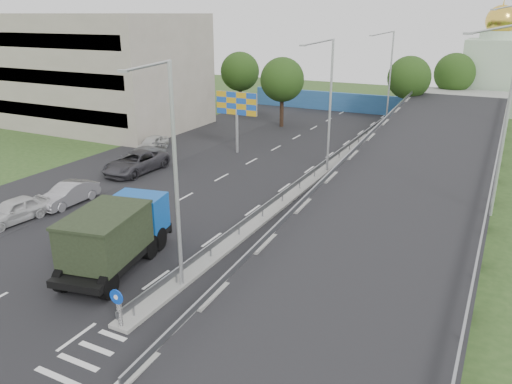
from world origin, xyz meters
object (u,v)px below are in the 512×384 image
Objects in this scene: sign_bollard at (119,308)px; parked_car_a at (14,211)px; lamp_post_mid at (328,99)px; dump_truck at (116,233)px; church at (493,70)px; parked_car_b at (68,194)px; lamp_post_near at (172,167)px; lamp_post_far at (389,73)px; parked_car_c at (136,163)px; billboard at (237,107)px; parked_car_d at (141,157)px; parked_car_e at (152,144)px.

sign_bollard is 14.40m from parked_car_a.
dump_truck is at bearing -101.20° from lamp_post_mid.
dump_truck reaches higher than sign_bollard.
church reaches higher than parked_car_b.
lamp_post_near is 1.00× the size of lamp_post_far.
dump_truck reaches higher than parked_car_c.
billboard reaches higher than dump_truck.
parked_car_b is 0.89× the size of parked_car_d.
sign_bollard is 6.12m from lamp_post_near.
parked_car_c is at bearing 115.21° from dump_truck.
parked_car_e is at bearing -157.43° from billboard.
lamp_post_near and lamp_post_far have the same top height.
parked_car_c is at bearing -71.80° from parked_car_e.
lamp_post_far is 1.32× the size of dump_truck.
lamp_post_far reaches higher than dump_truck.
lamp_post_mid reaches higher than dump_truck.
parked_car_b is at bearing 138.35° from dump_truck.
church reaches higher than lamp_post_far.
parked_car_b is at bearing 156.68° from lamp_post_near.
parked_car_d is 4.51m from parked_car_e.
lamp_post_mid is 19.96m from parked_car_b.
church reaches higher than parked_car_d.
parked_car_b is (-22.60, -48.52, -4.59)m from church.
church is 2.34× the size of parked_car_c.
dump_truck is 1.30× the size of parked_car_c.
lamp_post_mid is at bearing -12.38° from billboard.
sign_bollard is at bearing -45.53° from parked_car_d.
parked_car_c is (-13.37, -6.92, -4.99)m from lamp_post_mid.
church is 2.81× the size of parked_car_d.
lamp_post_near is at bearing 88.36° from sign_bollard.
lamp_post_mid is 2.30× the size of parked_car_b.
billboard reaches higher than parked_car_c.
lamp_post_mid is at bearing 28.90° from parked_car_c.
billboard is 17.26m from parked_car_b.
parked_car_d is 1.20× the size of parked_car_e.
dump_truck is (-3.78, 4.18, 0.74)m from sign_bollard.
parked_car_d is (-1.66, 9.46, -0.01)m from parked_car_b.
parked_car_e is at bearing 123.78° from parked_car_d.
sign_bollard is 23.57m from parked_car_d.
dump_truck is at bearing -76.44° from billboard.
parked_car_e is (-16.28, 22.80, -0.34)m from sign_bollard.
parked_car_b is (-12.60, 9.31, -0.31)m from sign_bollard.
parked_car_e is at bearing -176.42° from lamp_post_mid.
billboard is (-19.00, -32.00, -1.12)m from church.
sign_bollard is at bearing -70.79° from billboard.
billboard is at bearing 112.49° from lamp_post_near.
lamp_post_mid is 2.47× the size of parked_car_e.
lamp_post_mid is at bearing 89.74° from sign_bollard.
parked_car_a is 17.44m from parked_car_e.
lamp_post_mid is 9.47m from billboard.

